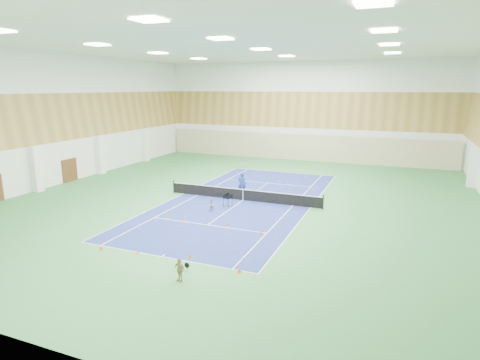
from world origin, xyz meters
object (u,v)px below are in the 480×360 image
object	(u,v)px
tennis_net	(243,194)
coach	(242,184)
child_court	(212,205)
child_apron	(179,269)
ball_cart	(228,200)

from	to	relation	value
tennis_net	coach	world-z (taller)	coach
coach	child_court	xyz separation A→B (m)	(-0.30, -5.19, -0.47)
child_apron	ball_cart	size ratio (longest dim) A/B	1.18
coach	child_apron	bearing A→B (deg)	86.86
child_apron	ball_cart	bearing A→B (deg)	121.04
child_court	coach	bearing A→B (deg)	89.71
coach	child_court	distance (m)	5.22
tennis_net	child_apron	size ratio (longest dim) A/B	11.19
coach	child_apron	world-z (taller)	coach
tennis_net	ball_cart	distance (m)	2.02
tennis_net	ball_cart	xyz separation A→B (m)	(-0.47, -1.96, -0.06)
coach	child_court	bearing A→B (deg)	72.48
child_apron	ball_cart	world-z (taller)	child_apron
child_court	child_apron	size ratio (longest dim) A/B	0.86
child_court	tennis_net	bearing A→B (deg)	76.67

